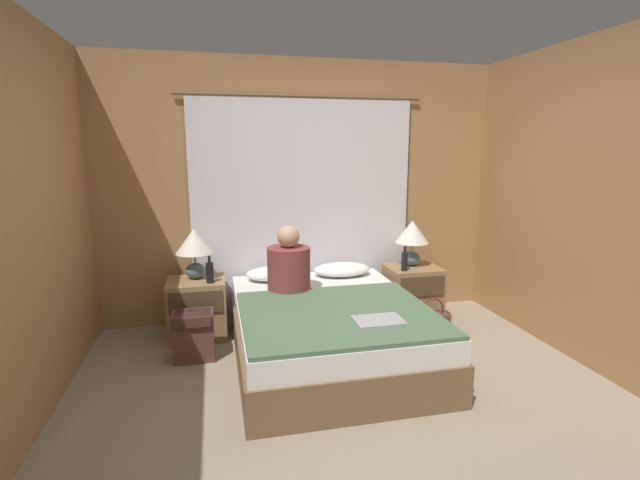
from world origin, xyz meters
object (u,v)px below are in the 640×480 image
(nightstand_right, at_px, (413,293))
(beer_bottle_on_right_stand, at_px, (404,261))
(pillow_left, at_px, (275,273))
(backpack_on_floor, at_px, (194,333))
(person_left_in_bed, at_px, (289,266))
(nightstand_left, at_px, (197,308))
(lamp_right, at_px, (412,236))
(lamp_left, at_px, (194,246))
(handbag_on_floor, at_px, (432,322))
(pillow_right, at_px, (342,269))
(bed, at_px, (328,331))
(beer_bottle_on_left_stand, at_px, (210,272))
(laptop_on_bed, at_px, (379,321))

(nightstand_right, height_order, beer_bottle_on_right_stand, beer_bottle_on_right_stand)
(nightstand_right, bearing_deg, pillow_left, 177.47)
(pillow_left, distance_m, beer_bottle_on_right_stand, 1.22)
(backpack_on_floor, bearing_deg, person_left_in_bed, 10.21)
(nightstand_left, height_order, lamp_right, lamp_right)
(lamp_left, distance_m, beer_bottle_on_right_stand, 1.94)
(nightstand_left, height_order, person_left_in_bed, person_left_in_bed)
(handbag_on_floor, bearing_deg, beer_bottle_on_right_stand, 118.79)
(lamp_right, relative_size, pillow_right, 0.83)
(beer_bottle_on_right_stand, bearing_deg, handbag_on_floor, -61.21)
(bed, xyz_separation_m, handbag_on_floor, (1.05, 0.28, -0.13))
(lamp_right, bearing_deg, nightstand_left, -178.22)
(lamp_left, bearing_deg, handbag_on_floor, -12.68)
(beer_bottle_on_left_stand, distance_m, laptop_on_bed, 1.60)
(laptop_on_bed, bearing_deg, lamp_right, 57.99)
(nightstand_left, xyz_separation_m, nightstand_right, (2.07, 0.00, 0.00))
(nightstand_right, relative_size, person_left_in_bed, 0.92)
(pillow_left, relative_size, backpack_on_floor, 1.38)
(nightstand_right, height_order, lamp_right, lamp_right)
(nightstand_left, height_order, lamp_left, lamp_left)
(backpack_on_floor, bearing_deg, lamp_right, 14.32)
(nightstand_left, xyz_separation_m, handbag_on_floor, (2.08, -0.40, -0.16))
(lamp_right, xyz_separation_m, pillow_right, (-0.71, -0.00, -0.30))
(nightstand_left, relative_size, beer_bottle_on_right_stand, 2.21)
(lamp_left, xyz_separation_m, handbag_on_floor, (2.08, -0.47, -0.72))
(bed, bearing_deg, lamp_right, 35.85)
(nightstand_left, xyz_separation_m, beer_bottle_on_right_stand, (1.92, -0.11, 0.36))
(bed, xyz_separation_m, laptop_on_bed, (0.22, -0.56, 0.28))
(pillow_right, relative_size, beer_bottle_on_left_stand, 2.27)
(nightstand_left, xyz_separation_m, lamp_right, (2.07, 0.06, 0.56))
(beer_bottle_on_left_stand, distance_m, backpack_on_floor, 0.56)
(nightstand_right, distance_m, laptop_on_bed, 1.50)
(beer_bottle_on_right_stand, height_order, backpack_on_floor, beer_bottle_on_right_stand)
(laptop_on_bed, xyz_separation_m, backpack_on_floor, (-1.27, 0.77, -0.28))
(person_left_in_bed, distance_m, laptop_on_bed, 1.05)
(pillow_right, relative_size, beer_bottle_on_right_stand, 2.28)
(bed, distance_m, laptop_on_bed, 0.66)
(beer_bottle_on_left_stand, relative_size, backpack_on_floor, 0.61)
(pillow_left, distance_m, pillow_right, 0.64)
(laptop_on_bed, height_order, backpack_on_floor, laptop_on_bed)
(handbag_on_floor, bearing_deg, nightstand_right, 92.27)
(pillow_right, height_order, laptop_on_bed, pillow_right)
(lamp_right, height_order, handbag_on_floor, lamp_right)
(bed, distance_m, lamp_left, 1.41)
(bed, relative_size, backpack_on_floor, 4.82)
(person_left_in_bed, bearing_deg, nightstand_left, 157.39)
(lamp_right, relative_size, handbag_on_floor, 1.33)
(nightstand_right, distance_m, person_left_in_bed, 1.40)
(lamp_left, height_order, beer_bottle_on_left_stand, lamp_left)
(pillow_right, relative_size, backpack_on_floor, 1.38)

